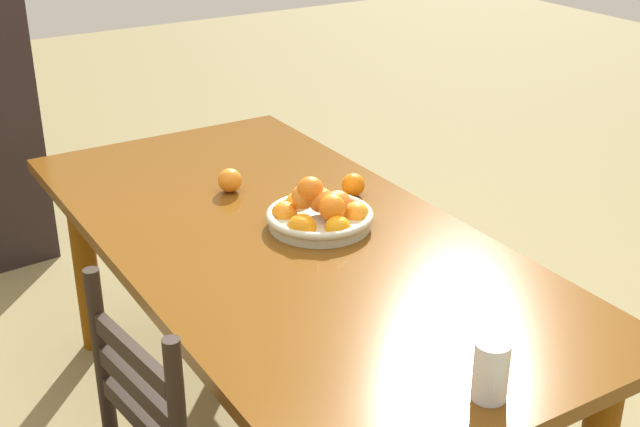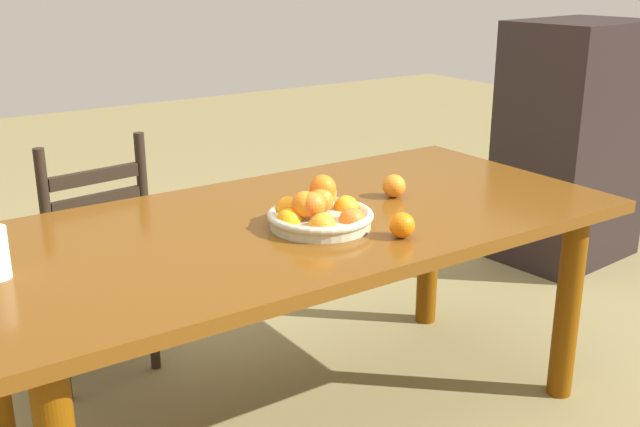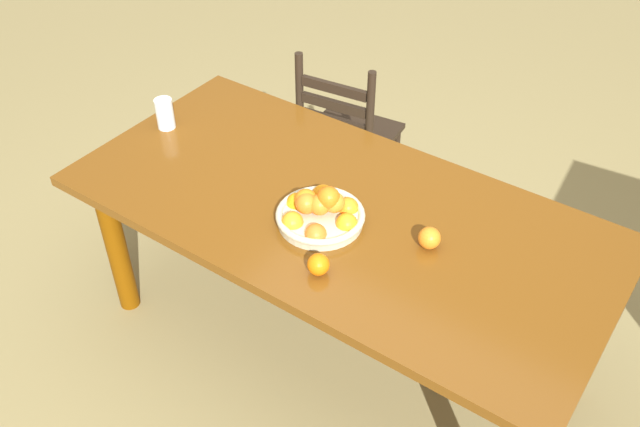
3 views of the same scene
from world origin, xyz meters
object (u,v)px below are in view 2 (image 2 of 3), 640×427
(orange_loose_0, at_px, (394,186))
(cabinet, at_px, (572,143))
(chair_near_window, at_px, (87,260))
(orange_loose_1, at_px, (402,225))
(dining_table, at_px, (301,247))
(fruit_bowl, at_px, (319,213))

(orange_loose_0, bearing_deg, cabinet, 18.37)
(chair_near_window, distance_m, cabinet, 2.40)
(chair_near_window, distance_m, orange_loose_0, 1.13)
(orange_loose_0, distance_m, orange_loose_1, 0.38)
(cabinet, bearing_deg, orange_loose_1, -160.41)
(dining_table, bearing_deg, cabinet, 15.11)
(cabinet, xyz_separation_m, orange_loose_1, (-1.82, -0.84, 0.16))
(dining_table, height_order, fruit_bowl, fruit_bowl)
(dining_table, bearing_deg, orange_loose_0, -0.08)
(dining_table, xyz_separation_m, cabinet, (1.95, 0.53, -0.03))
(orange_loose_0, height_order, orange_loose_1, orange_loose_0)
(cabinet, height_order, orange_loose_1, cabinet)
(orange_loose_0, relative_size, orange_loose_1, 1.04)
(cabinet, relative_size, orange_loose_1, 16.54)
(fruit_bowl, relative_size, orange_loose_1, 4.28)
(orange_loose_1, bearing_deg, fruit_bowl, 123.86)
(chair_near_window, distance_m, fruit_bowl, 0.99)
(dining_table, xyz_separation_m, orange_loose_1, (0.13, -0.31, 0.13))
(chair_near_window, height_order, fruit_bowl, chair_near_window)
(fruit_bowl, distance_m, orange_loose_1, 0.25)
(dining_table, distance_m, fruit_bowl, 0.17)
(dining_table, distance_m, chair_near_window, 0.87)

